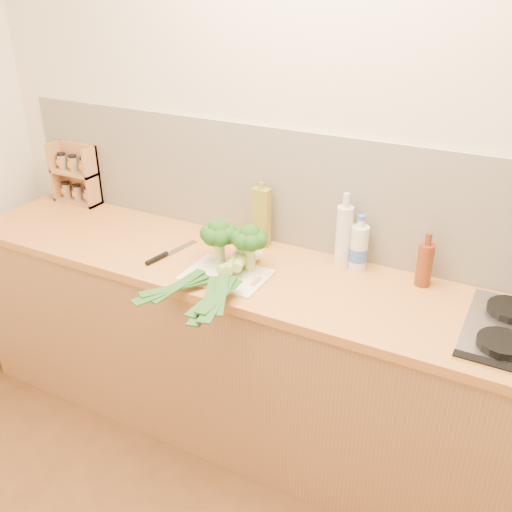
% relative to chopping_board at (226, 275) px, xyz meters
% --- Properties ---
extents(room_shell, '(3.50, 3.50, 3.50)m').
position_rel_chopping_board_xyz_m(room_shell, '(0.22, 0.41, 0.26)').
color(room_shell, beige).
rests_on(room_shell, ground).
extents(counter, '(3.20, 0.62, 0.90)m').
position_rel_chopping_board_xyz_m(counter, '(0.22, 0.12, -0.45)').
color(counter, '#A76D45').
rests_on(counter, ground).
extents(chopping_board, '(0.35, 0.26, 0.01)m').
position_rel_chopping_board_xyz_m(chopping_board, '(0.00, 0.00, 0.00)').
color(chopping_board, silver).
rests_on(chopping_board, counter).
extents(broccoli_left, '(0.16, 0.16, 0.20)m').
position_rel_chopping_board_xyz_m(broccoli_left, '(-0.08, 0.08, 0.14)').
color(broccoli_left, '#AAB86B').
rests_on(broccoli_left, chopping_board).
extents(broccoli_right, '(0.16, 0.16, 0.21)m').
position_rel_chopping_board_xyz_m(broccoli_right, '(0.07, 0.08, 0.15)').
color(broccoli_right, '#AAB86B').
rests_on(broccoli_right, chopping_board).
extents(leek_front, '(0.27, 0.61, 0.04)m').
position_rel_chopping_board_xyz_m(leek_front, '(-0.03, -0.04, 0.03)').
color(leek_front, white).
rests_on(leek_front, chopping_board).
extents(leek_mid, '(0.21, 0.66, 0.04)m').
position_rel_chopping_board_xyz_m(leek_mid, '(0.03, -0.05, 0.05)').
color(leek_mid, white).
rests_on(leek_mid, chopping_board).
extents(leek_back, '(0.21, 0.66, 0.04)m').
position_rel_chopping_board_xyz_m(leek_back, '(0.07, -0.04, 0.06)').
color(leek_back, white).
rests_on(leek_back, chopping_board).
extents(chefs_knife, '(0.08, 0.31, 0.02)m').
position_rel_chopping_board_xyz_m(chefs_knife, '(-0.34, 0.02, 0.00)').
color(chefs_knife, silver).
rests_on(chefs_knife, counter).
extents(spice_rack, '(0.27, 0.11, 0.32)m').
position_rel_chopping_board_xyz_m(spice_rack, '(-1.15, 0.36, 0.13)').
color(spice_rack, tan).
rests_on(spice_rack, counter).
extents(oil_tin, '(0.08, 0.05, 0.31)m').
position_rel_chopping_board_xyz_m(oil_tin, '(-0.01, 0.34, 0.14)').
color(oil_tin, olive).
rests_on(oil_tin, counter).
extents(glass_bottle, '(0.07, 0.07, 0.33)m').
position_rel_chopping_board_xyz_m(glass_bottle, '(0.39, 0.32, 0.14)').
color(glass_bottle, silver).
rests_on(glass_bottle, counter).
extents(amber_bottle, '(0.06, 0.06, 0.23)m').
position_rel_chopping_board_xyz_m(amber_bottle, '(0.74, 0.31, 0.09)').
color(amber_bottle, '#632B12').
rests_on(amber_bottle, counter).
extents(water_bottle, '(0.08, 0.08, 0.23)m').
position_rel_chopping_board_xyz_m(water_bottle, '(0.46, 0.32, 0.09)').
color(water_bottle, silver).
rests_on(water_bottle, counter).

